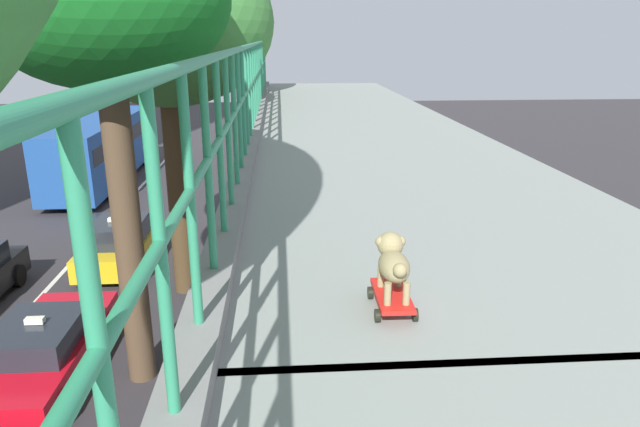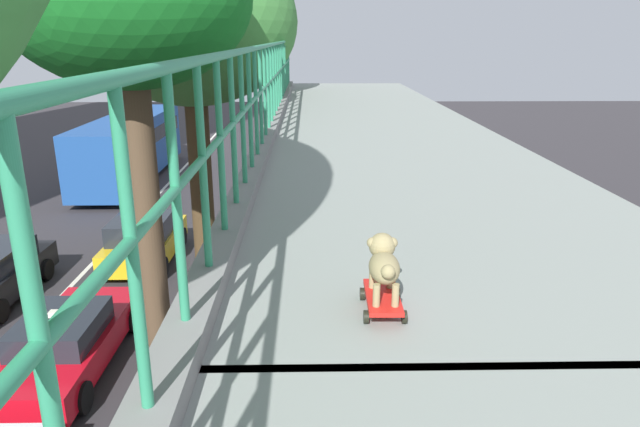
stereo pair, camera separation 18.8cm
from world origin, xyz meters
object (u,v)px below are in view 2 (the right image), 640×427
(city_bus, at_px, (130,145))
(small_dog, at_px, (384,262))
(car_yellow_cab_seventh, at_px, (144,240))
(car_red_taxi_fifth, at_px, (67,342))
(toy_skateboard, at_px, (383,299))

(city_bus, relative_size, small_dog, 27.05)
(car_yellow_cab_seventh, bearing_deg, city_bus, 108.39)
(car_yellow_cab_seventh, relative_size, city_bus, 0.37)
(car_red_taxi_fifth, height_order, toy_skateboard, toy_skateboard)
(car_red_taxi_fifth, relative_size, city_bus, 0.42)
(toy_skateboard, xyz_separation_m, small_dog, (0.00, 0.01, 0.20))
(city_bus, xyz_separation_m, toy_skateboard, (9.10, -24.67, 3.73))
(car_red_taxi_fifth, bearing_deg, toy_skateboard, -55.36)
(toy_skateboard, relative_size, small_dog, 1.01)
(toy_skateboard, height_order, small_dog, small_dog)
(car_yellow_cab_seventh, height_order, small_dog, small_dog)
(car_red_taxi_fifth, xyz_separation_m, car_yellow_cab_seventh, (-0.05, 6.04, 0.08))
(car_red_taxi_fifth, xyz_separation_m, small_dog, (5.50, -7.95, 5.05))
(car_red_taxi_fifth, relative_size, car_yellow_cab_seventh, 1.15)
(toy_skateboard, bearing_deg, city_bus, 110.25)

